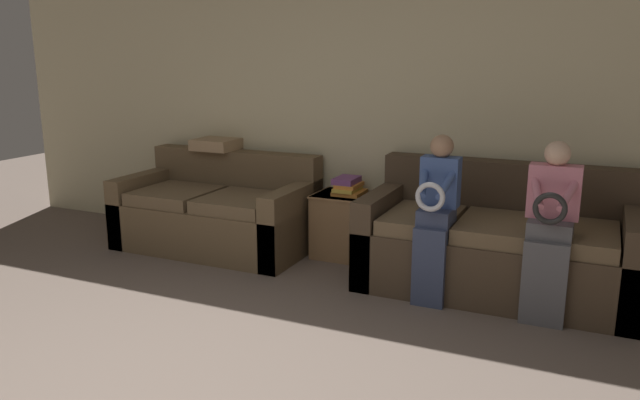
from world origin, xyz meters
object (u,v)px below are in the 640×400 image
(couch_main, at_px, (498,246))
(side_shelf, at_px, (348,225))
(child_left_seated, at_px, (436,211))
(child_right_seated, at_px, (550,225))
(throw_pillow, at_px, (217,144))
(book_stack, at_px, (348,187))
(couch_side, at_px, (218,214))

(couch_main, bearing_deg, side_shelf, 169.92)
(child_left_seated, relative_size, side_shelf, 2.10)
(couch_main, height_order, child_right_seated, child_right_seated)
(throw_pillow, bearing_deg, child_left_seated, -17.94)
(book_stack, bearing_deg, side_shelf, -129.20)
(child_right_seated, bearing_deg, couch_side, 171.59)
(couch_main, bearing_deg, couch_side, 179.81)
(couch_main, xyz_separation_m, couch_side, (-2.46, 0.01, -0.02))
(couch_main, distance_m, couch_side, 2.46)
(child_right_seated, xyz_separation_m, throw_pillow, (-3.03, 0.74, 0.25))
(couch_side, xyz_separation_m, child_right_seated, (2.84, -0.42, 0.34))
(child_left_seated, distance_m, book_stack, 1.12)
(side_shelf, relative_size, book_stack, 1.98)
(couch_main, bearing_deg, throw_pillow, 173.00)
(couch_side, height_order, throw_pillow, throw_pillow)
(couch_main, bearing_deg, child_left_seated, -132.43)
(child_left_seated, distance_m, throw_pillow, 2.40)
(throw_pillow, bearing_deg, child_right_seated, -13.69)
(couch_side, distance_m, side_shelf, 1.19)
(throw_pillow, bearing_deg, couch_main, -7.00)
(book_stack, bearing_deg, child_left_seated, -35.07)
(book_stack, bearing_deg, child_right_seated, -21.08)
(child_right_seated, bearing_deg, book_stack, 158.92)
(child_left_seated, distance_m, side_shelf, 1.18)
(couch_side, distance_m, book_stack, 1.23)
(couch_main, relative_size, child_left_seated, 1.66)
(couch_main, height_order, couch_side, couch_main)
(couch_main, relative_size, throw_pillow, 5.04)
(child_left_seated, xyz_separation_m, child_right_seated, (0.75, -0.00, -0.01))
(couch_side, bearing_deg, child_left_seated, -11.37)
(child_left_seated, xyz_separation_m, book_stack, (-0.91, 0.64, -0.03))
(child_left_seated, xyz_separation_m, throw_pillow, (-2.27, 0.74, 0.23))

